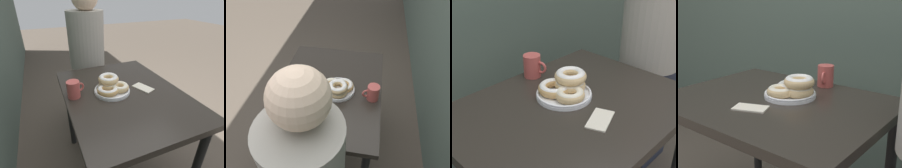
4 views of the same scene
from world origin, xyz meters
TOP-DOWN VIEW (x-y plane):
  - ground_plane at (0.00, 0.00)m, footprint 14.00×14.00m
  - dining_table at (0.00, 0.27)m, footprint 0.98×0.75m
  - donut_plate at (0.04, 0.34)m, footprint 0.25×0.24m
  - coffee_mug at (0.06, 0.58)m, footprint 0.08×0.11m
  - napkin at (-0.01, 0.12)m, footprint 0.16×0.12m

SIDE VIEW (x-z plane):
  - ground_plane at x=0.00m, z-range 0.00..0.00m
  - dining_table at x=0.00m, z-range 0.28..1.03m
  - napkin at x=-0.01m, z-range 0.75..0.75m
  - donut_plate at x=0.04m, z-range 0.74..0.84m
  - coffee_mug at x=0.06m, z-range 0.75..0.86m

